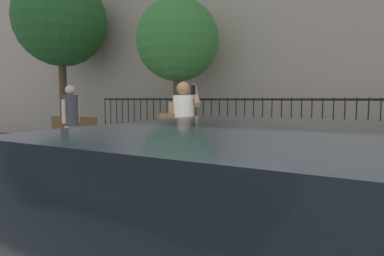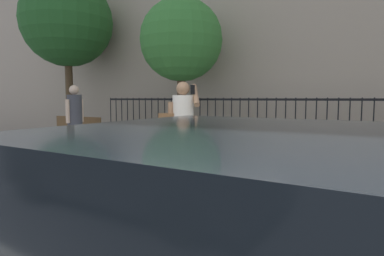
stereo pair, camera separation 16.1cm
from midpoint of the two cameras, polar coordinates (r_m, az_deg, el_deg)
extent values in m
plane|color=#333338|center=(3.89, -7.75, -18.82)|extent=(60.00, 60.00, 0.00)
cube|color=#B2ADA3|center=(5.70, 5.19, -10.13)|extent=(28.00, 4.40, 0.15)
cube|color=black|center=(9.04, 14.11, 4.85)|extent=(12.00, 0.04, 0.06)
cylinder|color=black|center=(11.95, -15.26, 1.27)|extent=(0.03, 0.03, 1.60)
cylinder|color=black|center=(11.78, -14.35, 1.24)|extent=(0.03, 0.03, 1.60)
cylinder|color=black|center=(11.61, -13.40, 1.20)|extent=(0.03, 0.03, 1.60)
cylinder|color=black|center=(11.45, -12.43, 1.17)|extent=(0.03, 0.03, 1.60)
cylinder|color=black|center=(11.29, -11.43, 1.13)|extent=(0.03, 0.03, 1.60)
cylinder|color=black|center=(11.13, -10.40, 1.09)|extent=(0.03, 0.03, 1.60)
cylinder|color=black|center=(10.98, -9.34, 1.05)|extent=(0.03, 0.03, 1.60)
cylinder|color=black|center=(10.83, -8.26, 1.01)|extent=(0.03, 0.03, 1.60)
cylinder|color=black|center=(10.68, -7.14, 0.97)|extent=(0.03, 0.03, 1.60)
cylinder|color=black|center=(10.54, -5.99, 0.92)|extent=(0.03, 0.03, 1.60)
cylinder|color=black|center=(10.40, -4.81, 0.88)|extent=(0.03, 0.03, 1.60)
cylinder|color=black|center=(10.27, -3.60, 0.83)|extent=(0.03, 0.03, 1.60)
cylinder|color=black|center=(10.14, -2.36, 0.78)|extent=(0.03, 0.03, 1.60)
cylinder|color=black|center=(10.02, -1.09, 0.73)|extent=(0.03, 0.03, 1.60)
cylinder|color=black|center=(9.90, 0.21, 0.68)|extent=(0.03, 0.03, 1.60)
cylinder|color=black|center=(9.79, 1.54, 0.62)|extent=(0.03, 0.03, 1.60)
cylinder|color=black|center=(9.68, 2.90, 0.57)|extent=(0.03, 0.03, 1.60)
cylinder|color=black|center=(9.58, 4.30, 0.51)|extent=(0.03, 0.03, 1.60)
cylinder|color=black|center=(9.49, 5.72, 0.45)|extent=(0.03, 0.03, 1.60)
cylinder|color=black|center=(9.40, 7.17, 0.39)|extent=(0.03, 0.03, 1.60)
cylinder|color=black|center=(9.31, 8.64, 0.33)|extent=(0.03, 0.03, 1.60)
cylinder|color=black|center=(9.24, 10.14, 0.27)|extent=(0.03, 0.03, 1.60)
cylinder|color=black|center=(9.16, 11.67, 0.21)|extent=(0.03, 0.03, 1.60)
cylinder|color=black|center=(9.10, 13.22, 0.14)|extent=(0.03, 0.03, 1.60)
cylinder|color=black|center=(9.04, 14.79, 0.08)|extent=(0.03, 0.03, 1.60)
cylinder|color=black|center=(8.99, 16.38, 0.01)|extent=(0.03, 0.03, 1.60)
cylinder|color=black|center=(8.95, 17.98, -0.06)|extent=(0.03, 0.03, 1.60)
cylinder|color=black|center=(8.91, 19.60, -0.12)|extent=(0.03, 0.03, 1.60)
cylinder|color=black|center=(8.88, 21.24, -0.19)|extent=(0.03, 0.03, 1.60)
cylinder|color=black|center=(8.86, 22.88, -0.26)|extent=(0.03, 0.03, 1.60)
cylinder|color=black|center=(8.85, 24.53, -0.33)|extent=(0.03, 0.03, 1.60)
cylinder|color=black|center=(8.84, 26.18, -0.40)|extent=(0.03, 0.03, 1.60)
cylinder|color=black|center=(8.84, 27.83, -0.47)|extent=(0.03, 0.03, 1.60)
cylinder|color=black|center=(8.85, 29.48, -0.53)|extent=(0.03, 0.03, 1.60)
cube|color=black|center=(1.40, 19.06, -11.77)|extent=(2.07, 1.69, 0.55)
cylinder|color=black|center=(2.85, -3.14, -21.05)|extent=(0.65, 0.25, 0.64)
cylinder|color=#936B4C|center=(5.39, -1.26, -5.94)|extent=(0.15, 0.15, 0.77)
cylinder|color=#936B4C|center=(5.38, -3.39, -5.99)|extent=(0.15, 0.15, 0.77)
cylinder|color=silver|center=(5.29, -2.35, 1.91)|extent=(0.47, 0.47, 0.71)
sphere|color=#936B4C|center=(5.29, -2.37, 6.92)|extent=(0.22, 0.22, 0.22)
cylinder|color=#936B4C|center=(5.31, -0.21, 5.76)|extent=(0.35, 0.46, 0.38)
cylinder|color=#936B4C|center=(5.28, -4.52, 1.66)|extent=(0.09, 0.09, 0.54)
cube|color=black|center=(5.24, -0.67, 6.72)|extent=(0.06, 0.05, 0.15)
cube|color=brown|center=(5.28, -5.16, 0.74)|extent=(0.32, 0.29, 0.34)
cylinder|color=beige|center=(8.19, -21.30, -2.41)|extent=(0.15, 0.15, 0.79)
cylinder|color=beige|center=(8.32, -20.24, -2.26)|extent=(0.15, 0.15, 0.79)
cylinder|color=#3F3F47|center=(8.20, -20.94, 2.92)|extent=(0.35, 0.35, 0.72)
sphere|color=beige|center=(8.19, -21.04, 6.23)|extent=(0.22, 0.22, 0.22)
cylinder|color=beige|center=(8.07, -22.03, 2.70)|extent=(0.09, 0.09, 0.55)
cylinder|color=beige|center=(8.33, -19.87, 2.83)|extent=(0.09, 0.09, 0.55)
cube|color=brown|center=(9.28, -19.50, -1.16)|extent=(1.60, 0.45, 0.05)
cube|color=brown|center=(9.13, -20.44, 0.47)|extent=(1.60, 0.06, 0.44)
cube|color=#333338|center=(9.83, -22.27, -2.38)|extent=(0.08, 0.41, 0.40)
cube|color=#333338|center=(8.82, -16.32, -3.03)|extent=(0.08, 0.41, 0.40)
cylinder|color=#4C3823|center=(9.25, -3.03, 3.36)|extent=(0.24, 0.24, 2.57)
sphere|color=#387A33|center=(9.38, -3.09, 15.13)|extent=(2.30, 2.30, 2.30)
cylinder|color=#4C3823|center=(11.98, -21.90, 5.24)|extent=(0.25, 0.25, 3.33)
sphere|color=#235623|center=(12.26, -22.31, 16.99)|extent=(3.02, 3.02, 3.02)
camera|label=1|loc=(0.08, -90.83, -0.08)|focal=30.56mm
camera|label=2|loc=(0.08, 89.17, 0.08)|focal=30.56mm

